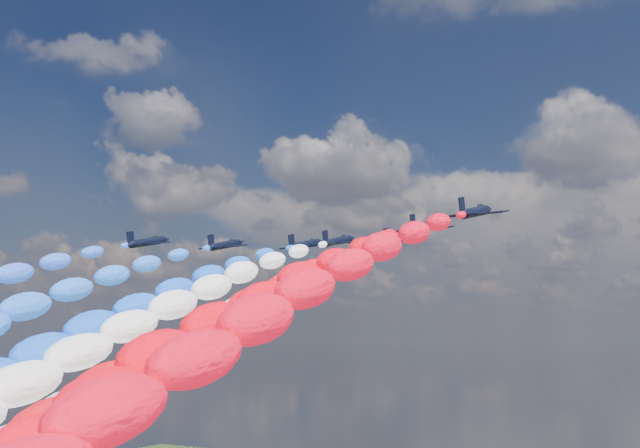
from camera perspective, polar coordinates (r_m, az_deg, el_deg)
The scene contains 14 objects.
jet_0 at distance 139.94m, azimuth -12.45°, elevation -1.30°, with size 8.98×12.05×2.65m, color black, non-canonical shape.
jet_1 at distance 141.58m, azimuth -6.90°, elevation -1.52°, with size 8.98×12.05×2.65m, color black, non-canonical shape.
jet_2 at distance 140.18m, azimuth -1.07°, elevation -1.51°, with size 8.98×12.05×2.65m, color black, non-canonical shape.
trail_2 at distance 99.41m, azimuth -17.89°, elevation -9.57°, with size 6.26×100.75×43.25m, color blue, non-canonical shape.
jet_3 at distance 135.25m, azimuth 1.30°, elevation -1.25°, with size 8.98×12.05×2.65m, color black, non-canonical shape.
trail_3 at distance 93.03m, azimuth -15.44°, elevation -9.77°, with size 6.26×100.75×43.25m, color white, non-canonical shape.
jet_4 at distance 147.31m, azimuth 3.94°, elevation -1.83°, with size 8.98×12.05×2.65m, color black, non-canonical shape.
trail_4 at distance 103.07m, azimuth -9.85°, elevation -9.79°, with size 6.26×100.75×43.25m, color white, non-canonical shape.
jet_5 at distance 133.06m, azimuth 5.70°, elevation -1.09°, with size 8.98×12.05×2.65m, color black, non-canonical shape.
trail_5 at distance 88.10m, azimuth -9.47°, elevation -10.05°, with size 6.26×100.75×43.25m, color red, non-canonical shape.
jet_6 at distance 119.26m, azimuth 7.60°, elevation -0.21°, with size 8.98×12.05×2.65m, color black, non-canonical shape.
trail_6 at distance 73.55m, azimuth -9.31°, elevation -10.39°, with size 6.26×100.75×43.25m, color #FC0516, non-canonical shape.
jet_7 at distance 106.55m, azimuth 11.18°, elevation 0.86°, with size 8.98×12.05×2.65m, color black, non-canonical shape.
trail_7 at distance 59.18m, azimuth -6.75°, elevation -10.94°, with size 6.26×100.75×43.25m, color red, non-canonical shape.
Camera 1 is at (67.07, -104.42, 85.63)m, focal length 44.08 mm.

